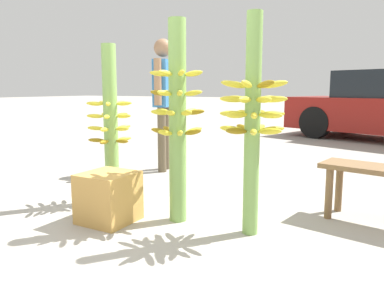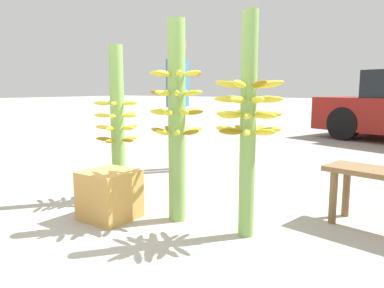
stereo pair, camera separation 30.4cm
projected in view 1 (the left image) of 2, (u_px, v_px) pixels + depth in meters
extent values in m
plane|color=#9E998E|center=(141.00, 233.00, 2.78)|extent=(80.00, 80.00, 0.00)
cylinder|color=#7AA851|center=(111.00, 125.00, 3.47)|extent=(0.13, 0.13, 1.47)
ellipsoid|color=gold|center=(103.00, 103.00, 3.55)|extent=(0.16, 0.09, 0.05)
ellipsoid|color=gold|center=(95.00, 104.00, 3.39)|extent=(0.12, 0.14, 0.05)
ellipsoid|color=gold|center=(108.00, 104.00, 3.31)|extent=(0.12, 0.15, 0.05)
ellipsoid|color=gold|center=(124.00, 104.00, 3.41)|extent=(0.16, 0.08, 0.05)
ellipsoid|color=gold|center=(120.00, 103.00, 3.56)|extent=(0.04, 0.16, 0.05)
ellipsoid|color=gold|center=(123.00, 116.00, 3.42)|extent=(0.16, 0.06, 0.05)
ellipsoid|color=olive|center=(122.00, 115.00, 3.57)|extent=(0.06, 0.16, 0.05)
ellipsoid|color=gold|center=(105.00, 115.00, 3.57)|extent=(0.15, 0.10, 0.05)
ellipsoid|color=gold|center=(95.00, 116.00, 3.42)|extent=(0.13, 0.14, 0.05)
ellipsoid|color=gold|center=(107.00, 117.00, 3.33)|extent=(0.10, 0.15, 0.05)
ellipsoid|color=gold|center=(96.00, 128.00, 3.46)|extent=(0.15, 0.12, 0.05)
ellipsoid|color=gold|center=(104.00, 130.00, 3.35)|extent=(0.08, 0.16, 0.05)
ellipsoid|color=gold|center=(122.00, 129.00, 3.41)|extent=(0.16, 0.04, 0.05)
ellipsoid|color=gold|center=(124.00, 127.00, 3.57)|extent=(0.09, 0.16, 0.05)
ellipsoid|color=olive|center=(108.00, 127.00, 3.60)|extent=(0.15, 0.12, 0.05)
ellipsoid|color=gold|center=(124.00, 139.00, 3.58)|extent=(0.09, 0.16, 0.04)
ellipsoid|color=gold|center=(109.00, 138.00, 3.62)|extent=(0.14, 0.13, 0.04)
ellipsoid|color=olive|center=(96.00, 140.00, 3.49)|extent=(0.15, 0.11, 0.04)
ellipsoid|color=olive|center=(104.00, 142.00, 3.36)|extent=(0.07, 0.16, 0.04)
ellipsoid|color=olive|center=(122.00, 141.00, 3.42)|extent=(0.16, 0.05, 0.04)
cylinder|color=#7AA851|center=(178.00, 123.00, 2.95)|extent=(0.14, 0.14, 1.60)
ellipsoid|color=gold|center=(165.00, 73.00, 2.78)|extent=(0.06, 0.16, 0.06)
ellipsoid|color=gold|center=(181.00, 73.00, 2.76)|extent=(0.13, 0.14, 0.06)
ellipsoid|color=gold|center=(194.00, 73.00, 2.84)|extent=(0.16, 0.05, 0.06)
ellipsoid|color=olive|center=(193.00, 74.00, 2.96)|extent=(0.12, 0.15, 0.06)
ellipsoid|color=olive|center=(181.00, 74.00, 3.03)|extent=(0.08, 0.16, 0.06)
ellipsoid|color=gold|center=(167.00, 74.00, 3.00)|extent=(0.16, 0.09, 0.06)
ellipsoid|color=gold|center=(159.00, 74.00, 2.89)|extent=(0.15, 0.11, 0.06)
ellipsoid|color=gold|center=(194.00, 93.00, 2.97)|extent=(0.13, 0.14, 0.06)
ellipsoid|color=gold|center=(183.00, 93.00, 3.05)|extent=(0.07, 0.16, 0.06)
ellipsoid|color=gold|center=(168.00, 93.00, 3.03)|extent=(0.16, 0.10, 0.06)
ellipsoid|color=olive|center=(160.00, 93.00, 2.92)|extent=(0.16, 0.10, 0.06)
ellipsoid|color=gold|center=(164.00, 93.00, 2.81)|extent=(0.07, 0.16, 0.06)
ellipsoid|color=gold|center=(180.00, 93.00, 2.78)|extent=(0.13, 0.15, 0.06)
ellipsoid|color=gold|center=(193.00, 93.00, 2.85)|extent=(0.15, 0.04, 0.06)
ellipsoid|color=gold|center=(190.00, 111.00, 3.03)|extent=(0.08, 0.16, 0.06)
ellipsoid|color=gold|center=(176.00, 111.00, 3.07)|extent=(0.12, 0.15, 0.06)
ellipsoid|color=gold|center=(163.00, 111.00, 3.01)|extent=(0.15, 0.05, 0.06)
ellipsoid|color=gold|center=(160.00, 112.00, 2.89)|extent=(0.13, 0.14, 0.06)
ellipsoid|color=gold|center=(171.00, 113.00, 2.81)|extent=(0.06, 0.16, 0.06)
ellipsoid|color=gold|center=(187.00, 113.00, 2.82)|extent=(0.15, 0.11, 0.06)
ellipsoid|color=olive|center=(195.00, 112.00, 2.92)|extent=(0.16, 0.10, 0.06)
ellipsoid|color=olive|center=(168.00, 130.00, 3.07)|extent=(0.16, 0.10, 0.07)
ellipsoid|color=olive|center=(160.00, 131.00, 2.97)|extent=(0.16, 0.10, 0.07)
ellipsoid|color=gold|center=(165.00, 133.00, 2.86)|extent=(0.07, 0.16, 0.07)
ellipsoid|color=gold|center=(180.00, 133.00, 2.82)|extent=(0.13, 0.15, 0.07)
ellipsoid|color=olive|center=(193.00, 132.00, 2.89)|extent=(0.15, 0.04, 0.07)
ellipsoid|color=gold|center=(194.00, 130.00, 3.01)|extent=(0.13, 0.15, 0.07)
ellipsoid|color=gold|center=(183.00, 129.00, 3.09)|extent=(0.08, 0.16, 0.07)
cylinder|color=#7AA851|center=(252.00, 127.00, 2.67)|extent=(0.11, 0.11, 1.60)
ellipsoid|color=gold|center=(250.00, 85.00, 2.77)|extent=(0.13, 0.19, 0.07)
ellipsoid|color=gold|center=(236.00, 85.00, 2.72)|extent=(0.20, 0.08, 0.07)
ellipsoid|color=gold|center=(234.00, 84.00, 2.60)|extent=(0.18, 0.16, 0.07)
ellipsoid|color=gold|center=(247.00, 84.00, 2.50)|extent=(0.05, 0.19, 0.07)
ellipsoid|color=olive|center=(265.00, 84.00, 2.50)|extent=(0.18, 0.15, 0.07)
ellipsoid|color=gold|center=(274.00, 84.00, 2.60)|extent=(0.20, 0.09, 0.07)
ellipsoid|color=gold|center=(267.00, 84.00, 2.72)|extent=(0.12, 0.20, 0.07)
ellipsoid|color=gold|center=(274.00, 99.00, 2.60)|extent=(0.20, 0.08, 0.05)
ellipsoid|color=gold|center=(268.00, 99.00, 2.72)|extent=(0.13, 0.19, 0.05)
ellipsoid|color=gold|center=(252.00, 99.00, 2.79)|extent=(0.12, 0.19, 0.05)
ellipsoid|color=gold|center=(236.00, 99.00, 2.75)|extent=(0.20, 0.09, 0.05)
ellipsoid|color=gold|center=(233.00, 99.00, 2.63)|extent=(0.18, 0.15, 0.05)
ellipsoid|color=gold|center=(245.00, 100.00, 2.52)|extent=(0.05, 0.19, 0.05)
ellipsoid|color=gold|center=(264.00, 100.00, 2.51)|extent=(0.17, 0.16, 0.05)
ellipsoid|color=gold|center=(237.00, 115.00, 2.58)|extent=(0.13, 0.19, 0.05)
ellipsoid|color=gold|center=(254.00, 116.00, 2.52)|extent=(0.12, 0.19, 0.05)
ellipsoid|color=gold|center=(270.00, 115.00, 2.56)|extent=(0.19, 0.09, 0.05)
ellipsoid|color=gold|center=(272.00, 114.00, 2.68)|extent=(0.18, 0.15, 0.05)
ellipsoid|color=olive|center=(260.00, 113.00, 2.78)|extent=(0.05, 0.19, 0.05)
ellipsoid|color=gold|center=(243.00, 113.00, 2.80)|extent=(0.17, 0.16, 0.05)
ellipsoid|color=gold|center=(232.00, 114.00, 2.71)|extent=(0.19, 0.08, 0.05)
ellipsoid|color=olive|center=(236.00, 131.00, 2.60)|extent=(0.13, 0.19, 0.06)
ellipsoid|color=gold|center=(253.00, 132.00, 2.53)|extent=(0.12, 0.19, 0.06)
ellipsoid|color=gold|center=(270.00, 131.00, 2.58)|extent=(0.20, 0.09, 0.06)
ellipsoid|color=gold|center=(272.00, 130.00, 2.70)|extent=(0.18, 0.15, 0.06)
ellipsoid|color=gold|center=(260.00, 128.00, 2.80)|extent=(0.05, 0.19, 0.06)
ellipsoid|color=olive|center=(243.00, 128.00, 2.81)|extent=(0.17, 0.16, 0.06)
ellipsoid|color=gold|center=(232.00, 129.00, 2.72)|extent=(0.20, 0.08, 0.06)
cylinder|color=brown|center=(162.00, 140.00, 4.79)|extent=(0.14, 0.14, 0.84)
cylinder|color=brown|center=(166.00, 138.00, 4.96)|extent=(0.14, 0.14, 0.84)
cube|color=#3372B2|center=(163.00, 83.00, 4.77)|extent=(0.29, 0.42, 0.59)
cylinder|color=#936B4C|center=(158.00, 82.00, 4.53)|extent=(0.12, 0.12, 0.56)
cylinder|color=#936B4C|center=(168.00, 83.00, 5.00)|extent=(0.12, 0.12, 0.56)
sphere|color=#936B4C|center=(163.00, 48.00, 4.70)|extent=(0.23, 0.23, 0.23)
cylinder|color=brown|center=(339.00, 187.00, 3.27)|extent=(0.06, 0.06, 0.42)
cylinder|color=brown|center=(329.00, 193.00, 3.08)|extent=(0.06, 0.06, 0.42)
cylinder|color=black|center=(315.00, 122.00, 8.07)|extent=(0.71, 0.41, 0.69)
cylinder|color=black|center=(347.00, 119.00, 9.09)|extent=(0.71, 0.41, 0.69)
cube|color=#C69347|center=(109.00, 197.00, 3.01)|extent=(0.40, 0.40, 0.40)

